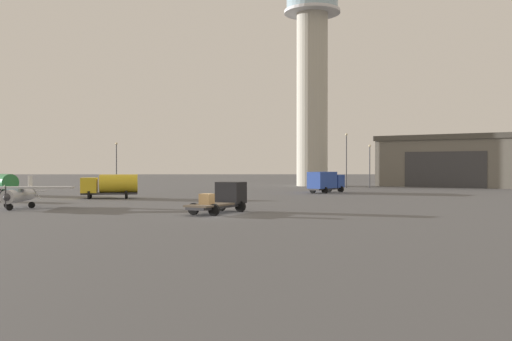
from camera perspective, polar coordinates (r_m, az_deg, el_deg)
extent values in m
plane|color=#545456|center=(46.78, -4.08, -4.63)|extent=(400.00, 400.00, 0.00)
cylinder|color=#B2AD9E|center=(112.71, 5.77, 7.21)|extent=(6.21, 6.21, 34.48)
cylinder|color=silver|center=(116.04, 5.78, 15.84)|extent=(11.16, 11.16, 0.60)
cylinder|color=#99B7C6|center=(116.72, 5.78, 17.02)|extent=(10.26, 10.26, 4.37)
cube|color=#6B665B|center=(117.73, 19.91, 0.67)|extent=(32.68, 30.41, 8.95)
cube|color=#4A4740|center=(117.84, 19.92, 3.09)|extent=(33.52, 31.25, 1.00)
cube|color=#38383A|center=(108.92, 18.73, 0.09)|extent=(12.37, 8.69, 6.71)
cylinder|color=#B7BABF|center=(58.89, -23.13, -2.35)|extent=(1.76, 6.62, 1.30)
cone|color=#38383D|center=(55.56, -24.26, -2.53)|extent=(0.97, 1.01, 0.91)
cube|color=#38383D|center=(55.56, -24.26, -2.53)|extent=(0.11, 0.07, 1.99)
cube|color=#B7BABF|center=(58.56, -23.23, -1.63)|extent=(10.57, 2.32, 0.21)
cylinder|color=white|center=(59.12, -24.77, -2.03)|extent=(1.03, 0.16, 1.42)
cylinder|color=white|center=(58.07, -21.65, -2.06)|extent=(1.03, 0.16, 1.42)
cube|color=#99B7C6|center=(57.68, -23.52, -2.06)|extent=(1.12, 1.22, 0.73)
cone|color=#B7BABF|center=(62.23, -22.11, -2.09)|extent=(1.08, 1.53, 0.97)
cube|color=white|center=(62.20, -22.12, -1.32)|extent=(0.21, 1.16, 1.78)
cube|color=#B7BABF|center=(62.23, -22.12, -1.95)|extent=(3.20, 1.17, 0.10)
cylinder|color=black|center=(56.57, -23.92, -3.45)|extent=(0.64, 0.22, 0.63)
cylinder|color=black|center=(59.51, -24.12, -3.25)|extent=(0.64, 0.22, 0.63)
cylinder|color=black|center=(58.79, -21.99, -3.29)|extent=(0.64, 0.22, 0.63)
cube|color=#38383D|center=(84.72, 7.21, -1.87)|extent=(5.97, 6.69, 0.24)
cube|color=#2847A8|center=(86.88, 8.09, -1.07)|extent=(3.06, 3.02, 1.98)
cube|color=#99B7C6|center=(87.68, 8.40, -0.80)|extent=(1.58, 1.32, 0.99)
cube|color=#2847A8|center=(83.70, 6.80, -0.98)|extent=(4.87, 5.21, 2.44)
cylinder|color=black|center=(87.40, 7.48, -1.87)|extent=(0.95, 0.85, 1.00)
cylinder|color=black|center=(86.34, 8.67, -1.90)|extent=(0.95, 0.85, 1.00)
cylinder|color=black|center=(83.47, 5.83, -1.99)|extent=(0.95, 0.85, 1.00)
cylinder|color=black|center=(82.36, 7.05, -2.02)|extent=(0.95, 0.85, 1.00)
cube|color=#38383D|center=(72.71, -14.76, -2.29)|extent=(7.14, 3.15, 0.24)
cube|color=gold|center=(72.85, -16.72, -1.45)|extent=(2.34, 2.73, 1.89)
cube|color=#99B7C6|center=(72.93, -17.43, -1.16)|extent=(0.45, 2.04, 0.94)
cylinder|color=gold|center=(72.59, -13.88, -1.29)|extent=(5.01, 3.11, 2.30)
cylinder|color=black|center=(71.82, -16.74, -2.43)|extent=(0.45, 1.03, 1.00)
cylinder|color=black|center=(73.98, -16.58, -2.34)|extent=(0.45, 1.03, 1.00)
cylinder|color=black|center=(71.53, -13.16, -2.43)|extent=(0.45, 1.03, 1.00)
cylinder|color=black|center=(73.70, -13.10, -2.34)|extent=(0.45, 1.03, 1.00)
cube|color=#38383D|center=(84.00, -24.52, -1.94)|extent=(5.48, 5.73, 0.24)
cylinder|color=#287A42|center=(83.02, -24.30, -1.10)|extent=(4.41, 4.51, 2.27)
cylinder|color=black|center=(86.35, -24.29, -1.95)|extent=(0.92, 0.88, 1.00)
cylinder|color=black|center=(82.66, -23.41, -2.06)|extent=(0.92, 0.88, 1.00)
cube|color=#38383D|center=(48.72, -4.06, -3.69)|extent=(4.90, 6.83, 0.24)
cube|color=black|center=(50.74, -2.58, -2.28)|extent=(2.92, 2.77, 1.95)
cube|color=#99B7C6|center=(51.49, -2.08, -1.80)|extent=(1.74, 1.01, 0.98)
cube|color=brown|center=(47.78, -4.77, -3.53)|extent=(4.23, 5.13, 0.16)
cube|color=#997547|center=(47.36, -5.07, -2.92)|extent=(1.34, 1.34, 0.90)
cylinder|color=black|center=(51.29, -3.61, -3.61)|extent=(1.01, 0.73, 1.00)
cylinder|color=black|center=(50.24, -1.61, -3.69)|extent=(1.01, 0.73, 1.00)
cylinder|color=black|center=(47.60, -6.43, -3.93)|extent=(1.01, 0.73, 1.00)
cylinder|color=black|center=(46.47, -4.33, -4.04)|extent=(1.01, 0.73, 1.00)
cylinder|color=#38383D|center=(103.34, 11.57, 0.30)|extent=(0.18, 0.18, 7.48)
sphere|color=#F9E5B2|center=(103.40, 11.57, 2.49)|extent=(0.44, 0.44, 0.44)
cylinder|color=#38383D|center=(98.26, -14.11, 0.33)|extent=(0.18, 0.18, 7.67)
sphere|color=#F9E5B2|center=(98.32, -14.12, 2.70)|extent=(0.44, 0.44, 0.44)
cylinder|color=#38383D|center=(102.97, 9.24, 0.88)|extent=(0.18, 0.18, 9.57)
sphere|color=#F9E5B2|center=(103.11, 9.24, 3.66)|extent=(0.44, 0.44, 0.44)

